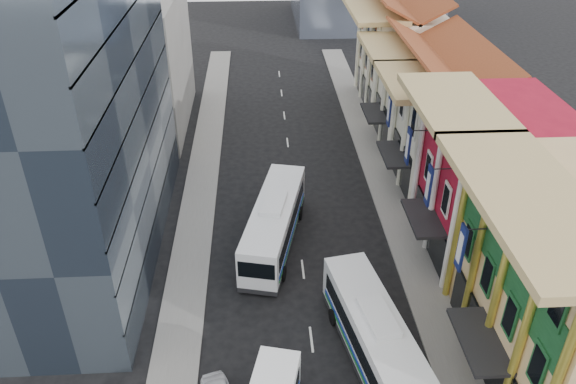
{
  "coord_description": "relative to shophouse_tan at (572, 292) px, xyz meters",
  "views": [
    {
      "loc": [
        -2.9,
        -17.42,
        26.95
      ],
      "look_at": [
        -0.98,
        17.33,
        5.37
      ],
      "focal_mm": 35.0,
      "sensor_mm": 36.0,
      "label": 1
    }
  ],
  "objects": [
    {
      "name": "sidewalk_right",
      "position": [
        -5.5,
        17.0,
        -5.92
      ],
      "size": [
        3.0,
        90.0,
        0.15
      ],
      "primitive_type": "cube",
      "color": "slate",
      "rests_on": "ground"
    },
    {
      "name": "sidewalk_left",
      "position": [
        -22.5,
        17.0,
        -5.92
      ],
      "size": [
        3.0,
        90.0,
        0.15
      ],
      "primitive_type": "cube",
      "color": "slate",
      "rests_on": "ground"
    },
    {
      "name": "shophouse_tan",
      "position": [
        0.0,
        0.0,
        0.0
      ],
      "size": [
        8.0,
        14.0,
        12.0
      ],
      "primitive_type": "cube",
      "color": "#DBB87E",
      "rests_on": "ground"
    },
    {
      "name": "shophouse_red",
      "position": [
        0.0,
        12.0,
        0.0
      ],
      "size": [
        8.0,
        10.0,
        12.0
      ],
      "primitive_type": "cube",
      "color": "maroon",
      "rests_on": "ground"
    },
    {
      "name": "shophouse_cream_near",
      "position": [
        0.0,
        21.5,
        -1.0
      ],
      "size": [
        8.0,
        9.0,
        10.0
      ],
      "primitive_type": "cube",
      "color": "white",
      "rests_on": "ground"
    },
    {
      "name": "shophouse_cream_mid",
      "position": [
        0.0,
        30.5,
        -1.0
      ],
      "size": [
        8.0,
        9.0,
        10.0
      ],
      "primitive_type": "cube",
      "color": "white",
      "rests_on": "ground"
    },
    {
      "name": "shophouse_cream_far",
      "position": [
        0.0,
        41.0,
        -0.5
      ],
      "size": [
        8.0,
        12.0,
        11.0
      ],
      "primitive_type": "cube",
      "color": "white",
      "rests_on": "ground"
    },
    {
      "name": "office_tower",
      "position": [
        -31.0,
        14.0,
        9.0
      ],
      "size": [
        12.0,
        26.0,
        30.0
      ],
      "primitive_type": "cube",
      "color": "#374558",
      "rests_on": "ground"
    },
    {
      "name": "office_block_far",
      "position": [
        -30.0,
        37.0,
        1.0
      ],
      "size": [
        10.0,
        18.0,
        14.0
      ],
      "primitive_type": "cube",
      "color": "gray",
      "rests_on": "ground"
    },
    {
      "name": "bus_left_far",
      "position": [
        -16.0,
        13.27,
        -3.96
      ],
      "size": [
        5.77,
        13.07,
        4.08
      ],
      "primitive_type": null,
      "rotation": [
        0.0,
        0.0,
        -0.23
      ],
      "color": "white",
      "rests_on": "ground"
    },
    {
      "name": "bus_right",
      "position": [
        -10.39,
        0.96,
        -4.01
      ],
      "size": [
        5.12,
        12.73,
        3.98
      ],
      "primitive_type": null,
      "rotation": [
        0.0,
        0.0,
        0.18
      ],
      "color": "silver",
      "rests_on": "ground"
    }
  ]
}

